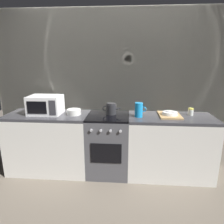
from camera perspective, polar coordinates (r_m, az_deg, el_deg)
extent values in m
plane|color=#6B6054|center=(3.25, -1.04, -16.37)|extent=(8.00, 8.00, 0.00)
cube|color=#B2AD9E|center=(3.14, -0.57, 5.96)|extent=(3.60, 0.05, 2.40)
cube|color=silver|center=(3.12, -0.61, 5.89)|extent=(3.58, 0.01, 2.39)
cube|color=silver|center=(3.26, -17.22, -8.53)|extent=(1.20, 0.60, 0.86)
cube|color=#38383D|center=(3.11, -17.85, -0.89)|extent=(1.20, 0.60, 0.04)
cube|color=#4C4C51|center=(3.05, -1.08, -9.37)|extent=(0.60, 0.60, 0.87)
cube|color=black|center=(2.89, -1.12, -1.22)|extent=(0.59, 0.59, 0.03)
cube|color=black|center=(2.77, -1.71, -11.67)|extent=(0.42, 0.01, 0.28)
cylinder|color=#B7B7BC|center=(2.65, -5.94, -5.21)|extent=(0.04, 0.02, 0.04)
cylinder|color=#B7B7BC|center=(2.63, -3.19, -5.30)|extent=(0.04, 0.02, 0.04)
cylinder|color=#B7B7BC|center=(2.62, -0.40, -5.38)|extent=(0.04, 0.02, 0.04)
cylinder|color=#B7B7BC|center=(2.61, 2.40, -5.46)|extent=(0.04, 0.02, 0.04)
cube|color=silver|center=(3.10, 15.95, -9.64)|extent=(1.20, 0.60, 0.86)
cube|color=#38383D|center=(2.95, 16.56, -1.65)|extent=(1.20, 0.60, 0.04)
cube|color=white|center=(3.09, -18.33, 1.94)|extent=(0.46, 0.34, 0.27)
cube|color=black|center=(2.96, -20.59, 1.19)|extent=(0.28, 0.01, 0.17)
cube|color=#333338|center=(2.88, -16.59, 1.14)|extent=(0.09, 0.01, 0.21)
cylinder|color=#262628|center=(2.93, -0.25, 0.81)|extent=(0.15, 0.15, 0.15)
cylinder|color=#262628|center=(2.91, -0.25, 2.39)|extent=(0.13, 0.13, 0.02)
cone|color=#262628|center=(2.92, 1.90, 1.05)|extent=(0.10, 0.04, 0.05)
torus|color=#262628|center=(2.94, -1.91, 0.98)|extent=(0.08, 0.01, 0.08)
cylinder|color=silver|center=(2.97, -10.73, 0.02)|extent=(0.20, 0.20, 0.08)
cylinder|color=#198CD8|center=(2.82, 7.60, 0.61)|extent=(0.11, 0.11, 0.20)
torus|color=#198CD8|center=(2.82, 8.97, 0.78)|extent=(0.08, 0.01, 0.08)
cube|color=tan|center=(2.98, 16.01, -0.83)|extent=(0.30, 0.40, 0.02)
cylinder|color=white|center=(2.96, 16.10, -0.62)|extent=(0.22, 0.22, 0.01)
cylinder|color=white|center=(2.95, 16.12, -0.35)|extent=(0.21, 0.21, 0.01)
cylinder|color=white|center=(2.95, 16.14, -0.09)|extent=(0.21, 0.21, 0.01)
cylinder|color=silver|center=(2.95, 16.54, 0.11)|extent=(0.16, 0.07, 0.01)
cube|color=silver|center=(2.95, 15.74, 0.17)|extent=(0.16, 0.09, 0.00)
cylinder|color=silver|center=(3.10, 21.42, -0.09)|extent=(0.08, 0.08, 0.08)
cylinder|color=#D8D14C|center=(3.08, 21.51, 0.85)|extent=(0.07, 0.07, 0.02)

